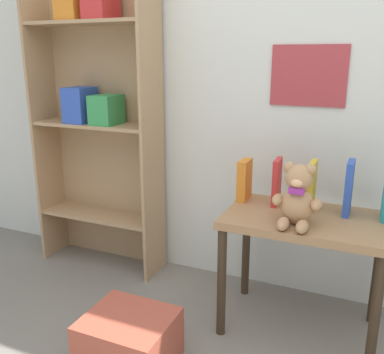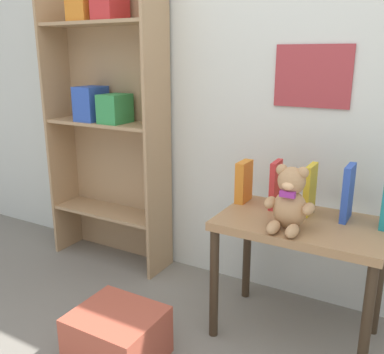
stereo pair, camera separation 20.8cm
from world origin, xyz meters
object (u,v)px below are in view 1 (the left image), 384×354
book_standing_blue (349,188)px  storage_bin (129,341)px  bookshelf_side (99,106)px  book_standing_orange (244,180)px  book_standing_red (277,182)px  teddy_bear (297,197)px  book_standing_yellow (311,186)px  display_table (304,234)px

book_standing_blue → storage_bin: bearing=-139.1°
bookshelf_side → book_standing_orange: bookshelf_side is taller
book_standing_red → storage_bin: bearing=-126.4°
teddy_bear → book_standing_yellow: size_ratio=1.18×
teddy_bear → book_standing_blue: 0.28m
storage_bin → bookshelf_side: bearing=129.7°
storage_bin → book_standing_blue: bearing=40.4°
book_standing_red → book_standing_yellow: size_ratio=0.98×
book_standing_yellow → book_standing_blue: 0.16m
teddy_bear → book_standing_red: size_ratio=1.20×
book_standing_yellow → storage_bin: (-0.59, -0.63, -0.55)m
display_table → book_standing_blue: book_standing_blue is taller
display_table → teddy_bear: teddy_bear is taller
teddy_bear → book_standing_red: bearing=121.3°
book_standing_red → book_standing_blue: book_standing_blue is taller
bookshelf_side → display_table: bearing=-10.7°
teddy_bear → book_standing_yellow: (0.02, 0.22, -0.01)m
bookshelf_side → storage_bin: (0.63, -0.76, -0.83)m
bookshelf_side → book_standing_orange: bearing=-7.5°
book_standing_red → storage_bin: size_ratio=0.62×
book_standing_orange → book_standing_yellow: 0.31m
book_standing_yellow → storage_bin: bearing=-133.2°
book_standing_blue → book_standing_red: bearing=-179.6°
book_standing_yellow → book_standing_blue: bearing=0.8°
display_table → book_standing_orange: book_standing_orange is taller
book_standing_red → book_standing_yellow: (0.16, -0.00, 0.00)m
display_table → book_standing_yellow: (-0.00, 0.10, 0.19)m
book_standing_orange → book_standing_yellow: bearing=-1.5°
book_standing_blue → display_table: bearing=-145.6°
storage_bin → book_standing_orange: bearing=67.0°
bookshelf_side → teddy_bear: bookshelf_side is taller
book_standing_orange → book_standing_yellow: size_ratio=0.88×
book_standing_orange → storage_bin: 0.88m
book_standing_orange → book_standing_blue: 0.47m
book_standing_orange → book_standing_red: (0.16, -0.01, 0.01)m
teddy_bear → bookshelf_side: bearing=163.9°
book_standing_blue → storage_bin: (-0.74, -0.63, -0.56)m
book_standing_orange → book_standing_red: size_ratio=0.90×
display_table → storage_bin: size_ratio=1.97×
book_standing_yellow → book_standing_blue: book_standing_blue is taller
teddy_bear → storage_bin: (-0.56, -0.41, -0.56)m
storage_bin → display_table: bearing=42.0°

